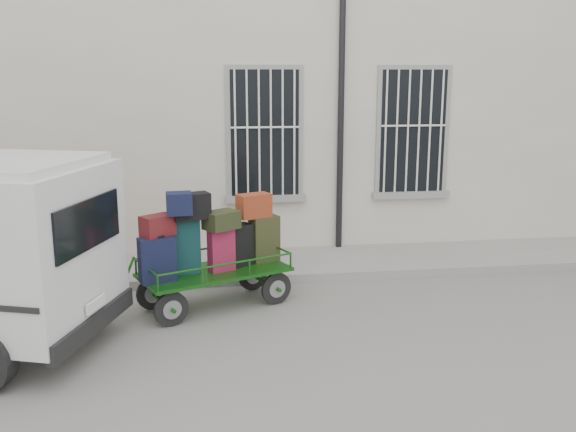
# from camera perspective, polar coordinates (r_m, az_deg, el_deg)

# --- Properties ---
(ground) EXTENTS (80.00, 80.00, 0.00)m
(ground) POSITION_cam_1_polar(r_m,az_deg,el_deg) (9.06, 2.55, -8.72)
(ground) COLOR slate
(ground) RESTS_ON ground
(building) EXTENTS (24.00, 5.15, 6.00)m
(building) POSITION_cam_1_polar(r_m,az_deg,el_deg) (13.88, -1.52, 11.40)
(building) COLOR beige
(building) RESTS_ON ground
(sidewalk) EXTENTS (24.00, 1.70, 0.15)m
(sidewalk) POSITION_cam_1_polar(r_m,az_deg,el_deg) (11.08, 0.49, -4.26)
(sidewalk) COLOR gray
(sidewalk) RESTS_ON ground
(luggage_cart) EXTENTS (2.45, 1.69, 1.73)m
(luggage_cart) POSITION_cam_1_polar(r_m,az_deg,el_deg) (9.12, -6.80, -2.72)
(luggage_cart) COLOR black
(luggage_cart) RESTS_ON ground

